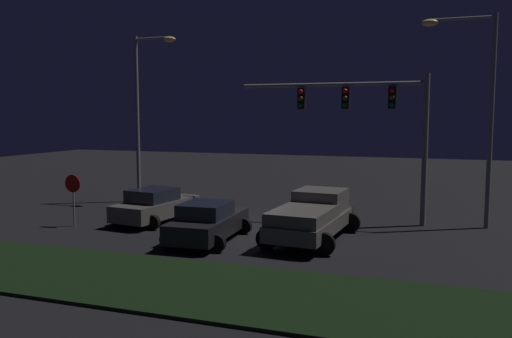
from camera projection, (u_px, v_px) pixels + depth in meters
name	position (u px, v px, depth m)	size (l,w,h in m)	color
ground_plane	(252.00, 228.00, 22.03)	(80.00, 80.00, 0.00)	black
grass_median	(159.00, 282.00, 14.77)	(20.50, 4.45, 0.10)	black
pickup_truck	(313.00, 214.00, 19.94)	(3.13, 5.53, 1.80)	#514C47
car_sedan	(208.00, 222.00, 19.71)	(2.60, 4.47, 1.51)	black
car_sedan_far	(156.00, 205.00, 23.31)	(2.83, 4.58, 1.51)	#514C47
traffic_signal_gantry	(367.00, 112.00, 22.85)	(8.32, 0.56, 6.50)	slate
street_lamp_left	(144.00, 100.00, 28.22)	(2.49, 0.44, 8.95)	slate
street_lamp_right	(477.00, 95.00, 21.70)	(2.98, 0.44, 8.87)	slate
stop_sign	(73.00, 190.00, 22.28)	(0.76, 0.08, 2.23)	slate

